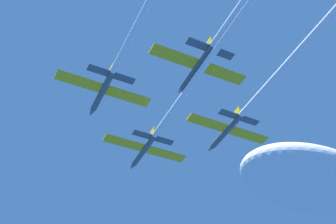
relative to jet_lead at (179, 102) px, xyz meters
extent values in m
cylinder|color=#4C5660|center=(0.00, 14.13, -0.02)|extent=(1.04, 9.47, 1.04)
cone|color=#4C5660|center=(0.00, 19.91, -0.02)|extent=(1.02, 2.08, 1.02)
ellipsoid|color=black|center=(0.00, 16.22, 0.42)|extent=(0.73, 1.89, 0.52)
cube|color=yellow|center=(-4.12, 13.66, -0.02)|extent=(7.20, 2.08, 0.23)
cube|color=yellow|center=(4.12, 13.66, -0.02)|extent=(7.20, 2.08, 0.23)
cube|color=yellow|center=(0.00, 10.34, 1.26)|extent=(0.27, 1.70, 1.51)
cube|color=#4C5660|center=(-2.14, 10.16, -0.02)|extent=(3.24, 1.25, 0.23)
cube|color=#4C5660|center=(2.14, 10.16, -0.02)|extent=(3.24, 1.25, 0.23)
cylinder|color=white|center=(0.00, -9.57, -0.02)|extent=(0.94, 37.94, 0.94)
cylinder|color=#4C5660|center=(-11.48, 3.86, 1.12)|extent=(1.04, 9.47, 1.04)
cone|color=#4C5660|center=(-11.48, 9.63, 1.12)|extent=(1.02, 2.08, 1.02)
ellipsoid|color=black|center=(-11.48, 5.94, 1.57)|extent=(0.73, 1.89, 0.52)
cube|color=yellow|center=(-15.59, 3.38, 1.12)|extent=(7.20, 2.08, 0.23)
cube|color=yellow|center=(-7.36, 3.38, 1.12)|extent=(7.20, 2.08, 0.23)
cube|color=yellow|center=(-11.48, 0.07, 2.40)|extent=(0.27, 1.70, 1.51)
cube|color=#4C5660|center=(-13.62, -0.12, 1.12)|extent=(3.24, 1.25, 0.23)
cube|color=#4C5660|center=(-9.34, -0.12, 1.12)|extent=(3.24, 1.25, 0.23)
cylinder|color=#4C5660|center=(11.48, 4.23, 1.13)|extent=(1.04, 9.47, 1.04)
cone|color=#4C5660|center=(11.48, 10.01, 1.13)|extent=(1.02, 2.08, 1.02)
ellipsoid|color=black|center=(11.48, 6.31, 1.57)|extent=(0.73, 1.89, 0.52)
cube|color=yellow|center=(7.37, 3.76, 1.13)|extent=(7.20, 2.08, 0.23)
cube|color=yellow|center=(15.60, 3.76, 1.13)|extent=(7.20, 2.08, 0.23)
cube|color=yellow|center=(11.48, 0.44, 2.41)|extent=(0.27, 1.70, 1.51)
cube|color=#4C5660|center=(9.34, 0.25, 1.13)|extent=(3.24, 1.25, 0.23)
cube|color=#4C5660|center=(13.62, 0.25, 1.13)|extent=(3.24, 1.25, 0.23)
cylinder|color=#4C5660|center=(-0.33, -7.10, 1.06)|extent=(1.04, 9.47, 1.04)
cone|color=#4C5660|center=(-0.33, -1.32, 1.06)|extent=(1.02, 2.08, 1.02)
ellipsoid|color=black|center=(-0.33, -5.02, 1.50)|extent=(0.73, 1.89, 0.52)
cube|color=yellow|center=(-4.45, -7.57, 1.06)|extent=(7.20, 2.08, 0.23)
cube|color=yellow|center=(3.79, -7.57, 1.06)|extent=(7.20, 2.08, 0.23)
cube|color=yellow|center=(-0.33, -10.89, 2.34)|extent=(0.27, 1.70, 1.51)
cube|color=#4C5660|center=(-2.47, -11.08, 1.06)|extent=(3.24, 1.25, 0.23)
cube|color=#4C5660|center=(1.81, -11.08, 1.06)|extent=(3.24, 1.25, 0.23)
ellipsoid|color=white|center=(36.11, 11.61, 1.76)|extent=(32.77, 18.02, 11.47)
camera|label=1|loc=(-24.48, -48.34, -49.55)|focal=49.36mm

